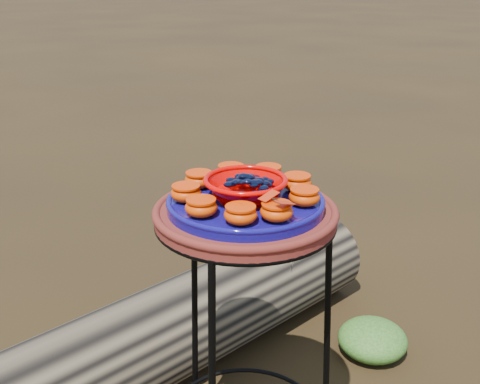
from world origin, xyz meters
TOP-DOWN VIEW (x-y plane):
  - plant_stand at (0.00, 0.00)m, footprint 0.44×0.44m
  - terracotta_saucer at (0.00, 0.00)m, footprint 0.40×0.40m
  - cobalt_plate at (0.00, 0.00)m, footprint 0.34×0.34m
  - red_bowl at (0.00, 0.00)m, footprint 0.17×0.17m
  - glass_gems at (0.00, 0.00)m, footprint 0.13×0.13m
  - orange_half_0 at (-0.03, -0.13)m, footprint 0.07×0.07m
  - orange_half_1 at (0.07, -0.11)m, footprint 0.07×0.07m
  - orange_half_2 at (0.12, -0.03)m, footprint 0.07×0.07m
  - orange_half_3 at (0.12, 0.05)m, footprint 0.07×0.07m
  - orange_half_4 at (0.05, 0.12)m, footprint 0.07×0.07m
  - orange_half_5 at (-0.03, 0.12)m, footprint 0.07×0.07m
  - orange_half_6 at (-0.11, 0.07)m, footprint 0.07×0.07m
  - orange_half_7 at (-0.13, -0.01)m, footprint 0.07×0.07m
  - orange_half_8 at (-0.09, -0.09)m, footprint 0.07×0.07m
  - butterfly at (-0.03, -0.13)m, footprint 0.09×0.05m
  - driftwood_log at (0.06, 0.45)m, footprint 1.66×0.54m
  - foliage_right at (0.64, 0.09)m, footprint 0.23×0.23m
  - foliage_back at (-0.23, 0.51)m, footprint 0.35×0.35m

SIDE VIEW (x-z plane):
  - foliage_right at x=0.64m, z-range 0.00..0.12m
  - foliage_back at x=-0.23m, z-range 0.00..0.18m
  - driftwood_log at x=0.06m, z-range 0.00..0.31m
  - plant_stand at x=0.00m, z-range 0.00..0.70m
  - terracotta_saucer at x=0.00m, z-range 0.70..0.73m
  - cobalt_plate at x=0.00m, z-range 0.73..0.76m
  - orange_half_0 at x=-0.03m, z-range 0.76..0.79m
  - orange_half_1 at x=0.07m, z-range 0.76..0.79m
  - orange_half_2 at x=0.12m, z-range 0.76..0.79m
  - orange_half_3 at x=0.12m, z-range 0.76..0.79m
  - orange_half_4 at x=0.05m, z-range 0.76..0.79m
  - orange_half_5 at x=-0.03m, z-range 0.76..0.79m
  - orange_half_6 at x=-0.11m, z-range 0.76..0.79m
  - orange_half_7 at x=-0.13m, z-range 0.76..0.79m
  - orange_half_8 at x=-0.09m, z-range 0.76..0.79m
  - red_bowl at x=0.00m, z-range 0.76..0.80m
  - butterfly at x=-0.03m, z-range 0.79..0.81m
  - glass_gems at x=0.00m, z-range 0.80..0.83m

